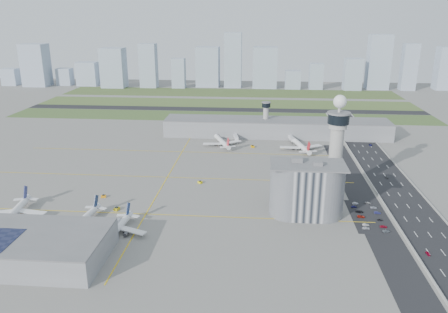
# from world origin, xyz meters

# --- Properties ---
(ground) EXTENTS (1000.00, 1000.00, 0.00)m
(ground) POSITION_xyz_m (0.00, 0.00, 0.00)
(ground) COLOR gray
(grass_strip_0) EXTENTS (480.00, 50.00, 0.08)m
(grass_strip_0) POSITION_xyz_m (-20.00, 225.00, 0.04)
(grass_strip_0) COLOR #405829
(grass_strip_0) RESTS_ON ground
(grass_strip_1) EXTENTS (480.00, 60.00, 0.08)m
(grass_strip_1) POSITION_xyz_m (-20.00, 300.00, 0.04)
(grass_strip_1) COLOR #536F34
(grass_strip_1) RESTS_ON ground
(grass_strip_2) EXTENTS (480.00, 70.00, 0.08)m
(grass_strip_2) POSITION_xyz_m (-20.00, 380.00, 0.04)
(grass_strip_2) COLOR #435A2A
(grass_strip_2) RESTS_ON ground
(runway) EXTENTS (480.00, 22.00, 0.10)m
(runway) POSITION_xyz_m (-20.00, 262.00, 0.06)
(runway) COLOR black
(runway) RESTS_ON ground
(highway) EXTENTS (28.00, 500.00, 0.10)m
(highway) POSITION_xyz_m (115.00, 0.00, 0.05)
(highway) COLOR black
(highway) RESTS_ON ground
(barrier_left) EXTENTS (0.60, 500.00, 1.20)m
(barrier_left) POSITION_xyz_m (101.00, 0.00, 0.60)
(barrier_left) COLOR #9E9E99
(barrier_left) RESTS_ON ground
(barrier_right) EXTENTS (0.60, 500.00, 1.20)m
(barrier_right) POSITION_xyz_m (129.00, 0.00, 0.60)
(barrier_right) COLOR #9E9E99
(barrier_right) RESTS_ON ground
(landside_road) EXTENTS (18.00, 260.00, 0.08)m
(landside_road) POSITION_xyz_m (90.00, -10.00, 0.04)
(landside_road) COLOR black
(landside_road) RESTS_ON ground
(parking_lot) EXTENTS (20.00, 44.00, 0.10)m
(parking_lot) POSITION_xyz_m (88.00, -22.00, 0.05)
(parking_lot) COLOR black
(parking_lot) RESTS_ON ground
(taxiway_line_h_0) EXTENTS (260.00, 0.60, 0.01)m
(taxiway_line_h_0) POSITION_xyz_m (-40.00, -30.00, 0.01)
(taxiway_line_h_0) COLOR yellow
(taxiway_line_h_0) RESTS_ON ground
(taxiway_line_h_1) EXTENTS (260.00, 0.60, 0.01)m
(taxiway_line_h_1) POSITION_xyz_m (-40.00, 30.00, 0.01)
(taxiway_line_h_1) COLOR yellow
(taxiway_line_h_1) RESTS_ON ground
(taxiway_line_h_2) EXTENTS (260.00, 0.60, 0.01)m
(taxiway_line_h_2) POSITION_xyz_m (-40.00, 90.00, 0.01)
(taxiway_line_h_2) COLOR yellow
(taxiway_line_h_2) RESTS_ON ground
(taxiway_line_v) EXTENTS (0.60, 260.00, 0.01)m
(taxiway_line_v) POSITION_xyz_m (-40.00, 30.00, 0.01)
(taxiway_line_v) COLOR yellow
(taxiway_line_v) RESTS_ON ground
(control_tower) EXTENTS (14.00, 14.00, 64.50)m
(control_tower) POSITION_xyz_m (72.00, 8.00, 35.04)
(control_tower) COLOR #ADAAA5
(control_tower) RESTS_ON ground
(secondary_tower) EXTENTS (8.60, 8.60, 31.90)m
(secondary_tower) POSITION_xyz_m (30.00, 150.00, 18.80)
(secondary_tower) COLOR #ADAAA5
(secondary_tower) RESTS_ON ground
(admin_building) EXTENTS (42.00, 24.00, 33.50)m
(admin_building) POSITION_xyz_m (51.99, -22.00, 15.30)
(admin_building) COLOR #B2B2B7
(admin_building) RESTS_ON ground
(terminal_pier) EXTENTS (210.00, 32.00, 15.80)m
(terminal_pier) POSITION_xyz_m (40.00, 148.00, 7.90)
(terminal_pier) COLOR gray
(terminal_pier) RESTS_ON ground
(near_terminal) EXTENTS (84.00, 42.00, 13.00)m
(near_terminal) POSITION_xyz_m (-88.07, -82.02, 6.43)
(near_terminal) COLOR gray
(near_terminal) RESTS_ON ground
(airplane_near_a) EXTENTS (41.15, 46.61, 11.84)m
(airplane_near_a) POSITION_xyz_m (-113.01, -41.23, 5.92)
(airplane_near_a) COLOR white
(airplane_near_a) RESTS_ON ground
(airplane_near_b) EXTENTS (37.10, 42.12, 10.76)m
(airplane_near_b) POSITION_xyz_m (-71.02, -47.09, 5.38)
(airplane_near_b) COLOR white
(airplane_near_b) RESTS_ON ground
(airplane_near_c) EXTENTS (35.96, 41.13, 10.70)m
(airplane_near_c) POSITION_xyz_m (-48.97, -55.70, 5.35)
(airplane_near_c) COLOR white
(airplane_near_c) RESTS_ON ground
(airplane_far_a) EXTENTS (47.42, 50.95, 11.52)m
(airplane_far_a) POSITION_xyz_m (-8.22, 112.16, 5.76)
(airplane_far_a) COLOR white
(airplane_far_a) RESTS_ON ground
(airplane_far_b) EXTENTS (46.79, 51.51, 12.23)m
(airplane_far_b) POSITION_xyz_m (59.59, 105.33, 6.12)
(airplane_far_b) COLOR white
(airplane_far_b) RESTS_ON ground
(jet_bridge_near_1) EXTENTS (5.39, 14.31, 5.70)m
(jet_bridge_near_1) POSITION_xyz_m (-83.00, -61.00, 2.85)
(jet_bridge_near_1) COLOR silver
(jet_bridge_near_1) RESTS_ON ground
(jet_bridge_near_2) EXTENTS (5.39, 14.31, 5.70)m
(jet_bridge_near_2) POSITION_xyz_m (-53.00, -61.00, 2.85)
(jet_bridge_near_2) COLOR silver
(jet_bridge_near_2) RESTS_ON ground
(jet_bridge_far_0) EXTENTS (5.39, 14.31, 5.70)m
(jet_bridge_far_0) POSITION_xyz_m (2.00, 132.00, 2.85)
(jet_bridge_far_0) COLOR silver
(jet_bridge_far_0) RESTS_ON ground
(jet_bridge_far_1) EXTENTS (5.39, 14.31, 5.70)m
(jet_bridge_far_1) POSITION_xyz_m (52.00, 132.00, 2.85)
(jet_bridge_far_1) COLOR silver
(jet_bridge_far_1) RESTS_ON ground
(tug_0) EXTENTS (3.36, 2.45, 1.86)m
(tug_0) POSITION_xyz_m (-109.79, -37.11, 0.93)
(tug_0) COLOR #F8A327
(tug_0) RESTS_ON ground
(tug_1) EXTENTS (3.20, 3.98, 2.03)m
(tug_1) POSITION_xyz_m (-58.56, -26.09, 1.01)
(tug_1) COLOR gold
(tug_1) RESTS_ON ground
(tug_2) EXTENTS (3.57, 2.93, 1.80)m
(tug_2) POSITION_xyz_m (-72.88, -8.36, 0.90)
(tug_2) COLOR orange
(tug_2) RESTS_ON ground
(tug_3) EXTENTS (3.69, 3.55, 1.77)m
(tug_3) POSITION_xyz_m (-15.23, 20.72, 0.89)
(tug_3) COLOR yellow
(tug_3) RESTS_ON ground
(tug_4) EXTENTS (3.39, 4.17, 2.11)m
(tug_4) POSITION_xyz_m (18.77, 107.94, 1.05)
(tug_4) COLOR #E6A105
(tug_4) RESTS_ON ground
(tug_5) EXTENTS (3.62, 3.42, 1.73)m
(tug_5) POSITION_xyz_m (44.85, 108.60, 0.87)
(tug_5) COLOR gold
(tug_5) RESTS_ON ground
(car_lot_0) EXTENTS (3.92, 1.76, 1.31)m
(car_lot_0) POSITION_xyz_m (83.01, -38.07, 0.65)
(car_lot_0) COLOR silver
(car_lot_0) RESTS_ON ground
(car_lot_1) EXTENTS (3.65, 1.58, 1.17)m
(car_lot_1) POSITION_xyz_m (83.78, -34.05, 0.58)
(car_lot_1) COLOR #A9A9A9
(car_lot_1) RESTS_ON ground
(car_lot_2) EXTENTS (4.47, 2.33, 1.20)m
(car_lot_2) POSITION_xyz_m (83.42, -23.93, 0.60)
(car_lot_2) COLOR #AF2011
(car_lot_2) RESTS_ON ground
(car_lot_3) EXTENTS (4.66, 2.43, 1.29)m
(car_lot_3) POSITION_xyz_m (83.82, -17.38, 0.65)
(car_lot_3) COLOR black
(car_lot_3) RESTS_ON ground
(car_lot_4) EXTENTS (3.49, 1.51, 1.17)m
(car_lot_4) POSITION_xyz_m (82.04, -10.62, 0.59)
(car_lot_4) COLOR navy
(car_lot_4) RESTS_ON ground
(car_lot_5) EXTENTS (3.73, 1.43, 1.21)m
(car_lot_5) POSITION_xyz_m (83.76, -5.96, 0.61)
(car_lot_5) COLOR #B4B7C2
(car_lot_5) RESTS_ON ground
(car_lot_6) EXTENTS (4.50, 2.59, 1.18)m
(car_lot_6) POSITION_xyz_m (93.04, -40.86, 0.59)
(car_lot_6) COLOR slate
(car_lot_6) RESTS_ON ground
(car_lot_7) EXTENTS (3.97, 1.66, 1.15)m
(car_lot_7) POSITION_xyz_m (92.94, -35.40, 0.57)
(car_lot_7) COLOR maroon
(car_lot_7) RESTS_ON ground
(car_lot_8) EXTENTS (3.31, 1.64, 1.08)m
(car_lot_8) POSITION_xyz_m (93.15, -27.19, 0.54)
(car_lot_8) COLOR black
(car_lot_8) RESTS_ON ground
(car_lot_9) EXTENTS (3.88, 1.65, 1.25)m
(car_lot_9) POSITION_xyz_m (93.93, -18.01, 0.62)
(car_lot_9) COLOR navy
(car_lot_9) RESTS_ON ground
(car_lot_10) EXTENTS (3.99, 1.90, 1.10)m
(car_lot_10) POSITION_xyz_m (93.49, -10.80, 0.55)
(car_lot_10) COLOR silver
(car_lot_10) RESTS_ON ground
(car_lot_11) EXTENTS (3.99, 2.06, 1.11)m
(car_lot_11) POSITION_xyz_m (91.94, -4.30, 0.55)
(car_lot_11) COLOR gray
(car_lot_11) RESTS_ON ground
(car_hw_0) EXTENTS (1.68, 3.54, 1.17)m
(car_hw_0) POSITION_xyz_m (106.98, -62.39, 0.58)
(car_hw_0) COLOR maroon
(car_hw_0) RESTS_ON ground
(car_hw_1) EXTENTS (1.29, 3.33, 1.08)m
(car_hw_1) POSITION_xyz_m (114.69, 40.60, 0.54)
(car_hw_1) COLOR black
(car_hw_1) RESTS_ON ground
(car_hw_2) EXTENTS (2.35, 4.57, 1.23)m
(car_hw_2) POSITION_xyz_m (122.09, 121.94, 0.62)
(car_hw_2) COLOR navy
(car_hw_2) RESTS_ON ground
(car_hw_4) EXTENTS (2.11, 3.96, 1.28)m
(car_hw_4) POSITION_xyz_m (108.95, 178.36, 0.64)
(car_hw_4) COLOR #A2A2A2
(car_hw_4) RESTS_ON ground
(skyline_bldg_0) EXTENTS (24.05, 19.24, 26.50)m
(skyline_bldg_0) POSITION_xyz_m (-377.77, 421.70, 13.25)
(skyline_bldg_0) COLOR #9EADC1
(skyline_bldg_0) RESTS_ON ground
(skyline_bldg_1) EXTENTS (37.63, 30.10, 65.60)m
(skyline_bldg_1) POSITION_xyz_m (-331.22, 417.61, 32.80)
(skyline_bldg_1) COLOR #9EADC1
(skyline_bldg_1) RESTS_ON ground
(skyline_bldg_2) EXTENTS (22.81, 18.25, 26.79)m
(skyline_bldg_2) POSITION_xyz_m (-291.25, 430.16, 13.39)
(skyline_bldg_2) COLOR #9EADC1
(skyline_bldg_2) RESTS_ON ground
(skyline_bldg_3) EXTENTS (32.30, 25.84, 36.93)m
(skyline_bldg_3) POSITION_xyz_m (-252.58, 431.35, 18.47)
(skyline_bldg_3) COLOR #9EADC1
(skyline_bldg_3) RESTS_ON ground
(skyline_bldg_4) EXTENTS (35.81, 28.65, 60.36)m
(skyline_bldg_4) POSITION_xyz_m (-204.47, 415.19, 30.18)
(skyline_bldg_4) COLOR #9EADC1
(skyline_bldg_4) RESTS_ON ground
(skyline_bldg_5) EXTENTS (25.49, 20.39, 66.89)m
(skyline_bldg_5) POSITION_xyz_m (-150.11, 419.66, 33.44)
(skyline_bldg_5) COLOR #9EADC1
(skyline_bldg_5) RESTS_ON ground
(skyline_bldg_6) EXTENTS (20.04, 16.03, 45.20)m
(skyline_bldg_6) POSITION_xyz_m (-102.68, 417.90, 22.60)
(skyline_bldg_6) COLOR #9EADC1
(skyline_bldg_6) RESTS_ON ground
(skyline_bldg_7) EXTENTS (35.76, 28.61, 61.22)m
(skyline_bldg_7) POSITION_xyz_m (-59.44, 436.89, 30.61)
(skyline_bldg_7) COLOR #9EADC1
(skyline_bldg_7) RESTS_ON ground
(skyline_bldg_8) EXTENTS (26.33, 21.06, 83.39)m
(skyline_bldg_8) POSITION_xyz_m (-19.42, 431.56, 41.69)
(skyline_bldg_8) COLOR #9EADC1
(skyline_bldg_8) RESTS_ON ground
(skyline_bldg_9) EXTENTS (36.96, 29.57, 62.11)m
(skyline_bldg_9) POSITION_xyz_m (30.27, 432.32, 31.06)
(skyline_bldg_9) COLOR #9EADC1
(skyline_bldg_9) RESTS_ON ground
(skyline_bldg_10) EXTENTS (23.01, 18.41, 27.75)m
(skyline_bldg_10) POSITION_xyz_m (73.27, 423.68, 13.87)
(skyline_bldg_10) COLOR #9EADC1
(skyline_bldg_10) RESTS_ON ground
(skyline_bldg_11) EXTENTS (20.22, 16.18, 38.97)m
(skyline_bldg_11) POSITION_xyz_m (108.28, 423.34, 19.48)
(skyline_bldg_11) COLOR #9EADC1
(skyline_bldg_11) RESTS_ON ground
(skyline_bldg_12) EXTENTS (26.14, 20.92, 46.89)m
(skyline_bldg_12) POSITION_xyz_m (162.17, 421.29, 23.44)
(skyline_bldg_12) COLOR #9EADC1
(skyline_bldg_12) RESTS_ON ground
(skyline_bldg_13) EXTENTS (32.26, 25.81, 81.20)m
(skyline_bldg_13) POSITION_xyz_m (201.27, 433.27, 40.60)
(skyline_bldg_13) COLOR #9EADC1
(skyline_bldg_13) RESTS_ON ground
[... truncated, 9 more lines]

